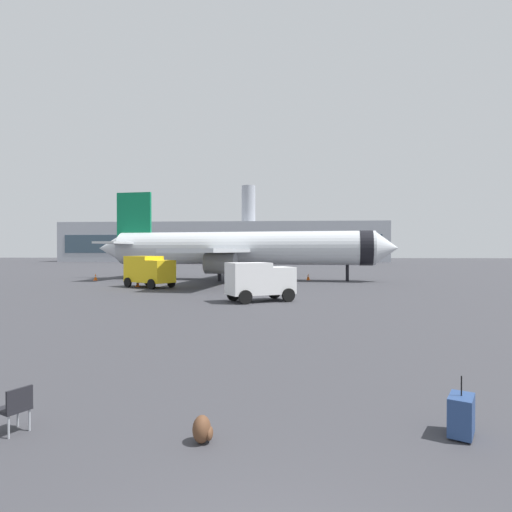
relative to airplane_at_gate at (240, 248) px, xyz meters
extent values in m
cylinder|color=silver|center=(0.23, -0.03, 0.04)|extent=(30.24, 7.49, 3.80)
cone|color=silver|center=(16.31, -2.04, 0.04)|extent=(2.83, 3.88, 3.61)
cone|color=silver|center=(-16.24, 2.03, 0.04)|extent=(3.60, 3.79, 3.42)
cylinder|color=black|center=(14.12, -1.76, 0.04)|extent=(1.87, 4.02, 3.88)
cube|color=silver|center=(0.23, 8.03, -0.26)|extent=(6.75, 16.47, 0.36)
cube|color=silver|center=(-1.75, -7.84, -0.26)|extent=(6.75, 16.47, 0.36)
cylinder|color=gray|center=(-0.08, 5.55, -1.56)|extent=(3.45, 2.58, 2.20)
cylinder|color=gray|center=(-1.44, -5.36, -1.56)|extent=(3.45, 2.58, 2.20)
cube|color=#0C7247|center=(-13.16, 1.64, 3.64)|extent=(4.41, 0.90, 6.40)
cube|color=silver|center=(-13.26, 4.88, 0.64)|extent=(3.32, 6.28, 0.24)
cube|color=silver|center=(-14.06, -1.47, 0.64)|extent=(3.32, 6.28, 0.24)
cylinder|color=black|center=(12.14, -1.52, -2.76)|extent=(0.36, 0.36, 1.80)
cylinder|color=black|center=(-1.46, 2.60, -2.76)|extent=(0.44, 0.44, 1.80)
cylinder|color=black|center=(-2.05, -2.16, -2.76)|extent=(0.44, 0.44, 1.80)
cube|color=yellow|center=(-5.94, -11.49, -2.14)|extent=(2.61, 2.76, 2.04)
cube|color=#1E232D|center=(-5.35, -11.88, -1.66)|extent=(1.15, 1.70, 0.84)
cube|color=yellow|center=(-7.95, -10.18, -1.96)|extent=(3.82, 3.55, 2.40)
cylinder|color=black|center=(-5.22, -10.60, -3.21)|extent=(0.87, 0.68, 0.90)
cylinder|color=black|center=(-6.47, -12.52, -3.21)|extent=(0.87, 0.68, 0.90)
cylinder|color=black|center=(-8.03, -8.76, -3.21)|extent=(0.87, 0.68, 0.90)
cylinder|color=black|center=(-9.29, -10.69, -3.21)|extent=(0.87, 0.68, 0.90)
cube|color=white|center=(4.77, -20.08, -2.27)|extent=(2.49, 2.59, 1.78)
cube|color=#1E232D|center=(5.43, -19.73, -1.85)|extent=(0.91, 1.63, 0.74)
cube|color=white|center=(2.83, -21.11, -2.11)|extent=(3.27, 3.00, 2.10)
cylinder|color=black|center=(4.48, -19.05, -3.21)|extent=(0.90, 0.62, 0.90)
cylinder|color=black|center=(5.46, -20.90, -3.21)|extent=(0.90, 0.62, 0.90)
cylinder|color=black|center=(1.75, -20.49, -3.21)|extent=(0.90, 0.62, 0.90)
cylinder|color=black|center=(2.74, -22.35, -3.21)|extent=(0.90, 0.62, 0.90)
cube|color=#F2590C|center=(-8.56, -10.08, -3.64)|extent=(0.44, 0.44, 0.04)
cone|color=#F2590C|center=(-8.56, -10.08, -3.33)|extent=(0.36, 0.36, 0.57)
cylinder|color=white|center=(-8.56, -10.08, -3.30)|extent=(0.23, 0.23, 0.10)
cube|color=#F2590C|center=(7.94, 0.43, -3.64)|extent=(0.44, 0.44, 0.04)
cone|color=#F2590C|center=(7.94, 0.43, -3.25)|extent=(0.36, 0.36, 0.73)
cylinder|color=white|center=(7.94, 0.43, -3.22)|extent=(0.23, 0.23, 0.10)
cube|color=#F2590C|center=(-16.40, -1.93, -3.64)|extent=(0.44, 0.44, 0.04)
cone|color=#F2590C|center=(-16.40, -1.93, -3.24)|extent=(0.36, 0.36, 0.74)
cylinder|color=white|center=(-16.40, -1.93, -3.21)|extent=(0.23, 0.23, 0.10)
cube|color=navy|center=(8.41, -40.92, -3.27)|extent=(0.66, 0.75, 0.70)
cylinder|color=black|center=(8.41, -40.92, -2.74)|extent=(0.02, 0.02, 0.36)
cylinder|color=black|center=(8.51, -40.72, -3.62)|extent=(0.08, 0.06, 0.08)
cylinder|color=black|center=(8.30, -41.12, -3.62)|extent=(0.08, 0.06, 0.08)
ellipsoid|color=brown|center=(3.75, -41.49, -3.42)|extent=(0.32, 0.40, 0.48)
ellipsoid|color=brown|center=(3.89, -41.49, -3.49)|extent=(0.12, 0.28, 0.24)
cube|color=black|center=(0.18, -41.31, -3.22)|extent=(0.65, 0.65, 0.06)
cube|color=black|center=(0.37, -41.40, -3.00)|extent=(0.26, 0.45, 0.40)
cylinder|color=#999EA5|center=(0.10, -41.05, -3.44)|extent=(0.04, 0.04, 0.44)
cylinder|color=#999EA5|center=(0.26, -41.56, -3.44)|extent=(0.04, 0.04, 0.44)
cylinder|color=#999EA5|center=(0.44, -41.22, -3.44)|extent=(0.04, 0.04, 0.44)
cube|color=#9EA3AD|center=(-14.44, 86.66, 2.52)|extent=(101.70, 18.33, 12.34)
cube|color=#334756|center=(-14.44, 77.44, 1.90)|extent=(96.62, 0.10, 5.55)
cylinder|color=#9EA3AD|center=(-6.43, 86.66, 14.69)|extent=(4.40, 4.40, 12.00)
camera|label=1|loc=(5.21, -48.77, -0.29)|focal=29.61mm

